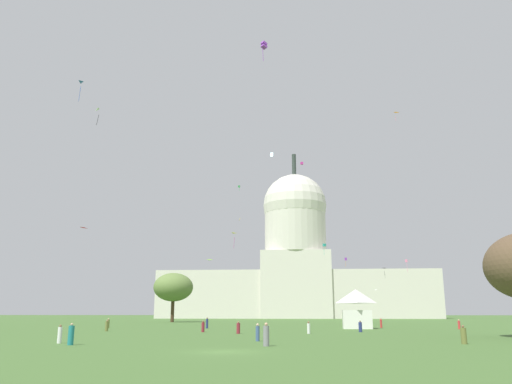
{
  "coord_description": "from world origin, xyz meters",
  "views": [
    {
      "loc": [
        5.04,
        -35.39,
        2.62
      ],
      "look_at": [
        -4.84,
        83.77,
        30.95
      ],
      "focal_mm": 35.58,
      "sensor_mm": 36.0,
      "label": 1
    }
  ],
  "objects_px": {
    "event_tent": "(356,309)",
    "person_maroon_near_tent": "(203,327)",
    "person_denim_mid_left": "(258,333)",
    "kite_violet_mid": "(346,260)",
    "kite_turquoise_mid": "(324,245)",
    "person_red_mid_right": "(381,323)",
    "kite_violet_high": "(264,45)",
    "person_maroon_deep_crowd": "(238,328)",
    "kite_gold_mid": "(240,219)",
    "kite_white_low": "(375,291)",
    "kite_pink_low": "(406,263)",
    "person_teal_mid_center": "(71,335)",
    "kite_cyan_high": "(272,155)",
    "person_grey_front_left": "(266,336)",
    "person_navy_aisle_center": "(360,327)",
    "kite_orange_high": "(395,115)",
    "person_white_near_tree_west": "(60,335)",
    "capitol_building": "(296,266)",
    "person_olive_edge_west": "(108,324)",
    "person_red_edge_east": "(459,325)",
    "kite_lime_mid": "(210,261)",
    "kite_yellow_mid": "(233,236)",
    "person_navy_lawn_far_left": "(207,323)",
    "kite_black_low": "(385,270)",
    "person_olive_lawn_far_right": "(464,336)",
    "tree_west_far": "(173,287)",
    "kite_magenta_high": "(302,163)",
    "kite_red_low": "(81,229)",
    "kite_white_high": "(99,111)",
    "person_olive_back_right": "(107,326)",
    "kite_blue_high": "(83,85)",
    "kite_green_high": "(239,187)"
  },
  "relations": [
    {
      "from": "kite_white_low",
      "to": "person_olive_back_right",
      "type": "bearing_deg",
      "value": -59.3
    },
    {
      "from": "capitol_building",
      "to": "tree_west_far",
      "type": "distance_m",
      "value": 88.92
    },
    {
      "from": "kite_gold_mid",
      "to": "kite_magenta_high",
      "type": "relative_size",
      "value": 0.82
    },
    {
      "from": "person_teal_mid_center",
      "to": "kite_magenta_high",
      "type": "distance_m",
      "value": 142.34
    },
    {
      "from": "kite_red_low",
      "to": "kite_white_high",
      "type": "height_order",
      "value": "kite_white_high"
    },
    {
      "from": "kite_orange_high",
      "to": "person_white_near_tree_west",
      "type": "bearing_deg",
      "value": 44.64
    },
    {
      "from": "person_white_near_tree_west",
      "to": "person_olive_edge_west",
      "type": "xyz_separation_m",
      "value": [
        -11.2,
        41.17,
        0.01
      ]
    },
    {
      "from": "person_denim_mid_left",
      "to": "kite_violet_mid",
      "type": "bearing_deg",
      "value": -149.8
    },
    {
      "from": "person_maroon_near_tent",
      "to": "kite_violet_mid",
      "type": "xyz_separation_m",
      "value": [
        29.77,
        114.54,
        20.08
      ]
    },
    {
      "from": "tree_west_far",
      "to": "person_navy_aisle_center",
      "type": "relative_size",
      "value": 8.58
    },
    {
      "from": "person_olive_back_right",
      "to": "kite_violet_mid",
      "type": "distance_m",
      "value": 122.29
    },
    {
      "from": "person_red_edge_east",
      "to": "kite_black_low",
      "type": "relative_size",
      "value": 0.49
    },
    {
      "from": "event_tent",
      "to": "kite_blue_high",
      "type": "height_order",
      "value": "kite_blue_high"
    },
    {
      "from": "kite_cyan_high",
      "to": "person_teal_mid_center",
      "type": "bearing_deg",
      "value": 133.73
    },
    {
      "from": "kite_lime_mid",
      "to": "kite_yellow_mid",
      "type": "relative_size",
      "value": 0.42
    },
    {
      "from": "event_tent",
      "to": "person_red_mid_right",
      "type": "bearing_deg",
      "value": 46.37
    },
    {
      "from": "kite_magenta_high",
      "to": "kite_white_high",
      "type": "height_order",
      "value": "kite_magenta_high"
    },
    {
      "from": "person_red_mid_right",
      "to": "person_olive_edge_west",
      "type": "bearing_deg",
      "value": 42.17
    },
    {
      "from": "person_red_edge_east",
      "to": "kite_white_low",
      "type": "bearing_deg",
      "value": -1.69
    },
    {
      "from": "event_tent",
      "to": "person_maroon_near_tent",
      "type": "relative_size",
      "value": 4.15
    },
    {
      "from": "person_red_edge_east",
      "to": "kite_yellow_mid",
      "type": "relative_size",
      "value": 0.39
    },
    {
      "from": "person_navy_aisle_center",
      "to": "kite_violet_high",
      "type": "height_order",
      "value": "kite_violet_high"
    },
    {
      "from": "kite_turquoise_mid",
      "to": "person_teal_mid_center",
      "type": "bearing_deg",
      "value": 45.72
    },
    {
      "from": "person_grey_front_left",
      "to": "kite_cyan_high",
      "type": "relative_size",
      "value": 1.54
    },
    {
      "from": "person_denim_mid_left",
      "to": "kite_white_low",
      "type": "xyz_separation_m",
      "value": [
        27.99,
        118.59,
        8.34
      ]
    },
    {
      "from": "kite_red_low",
      "to": "person_red_edge_east",
      "type": "bearing_deg",
      "value": 113.94
    },
    {
      "from": "person_denim_mid_left",
      "to": "person_red_edge_east",
      "type": "relative_size",
      "value": 1.06
    },
    {
      "from": "person_white_near_tree_west",
      "to": "kite_gold_mid",
      "type": "xyz_separation_m",
      "value": [
        0.57,
        128.56,
        33.23
      ]
    },
    {
      "from": "person_teal_mid_center",
      "to": "kite_violet_high",
      "type": "height_order",
      "value": "kite_violet_high"
    },
    {
      "from": "event_tent",
      "to": "kite_cyan_high",
      "type": "distance_m",
      "value": 53.11
    },
    {
      "from": "kite_violet_mid",
      "to": "kite_green_high",
      "type": "relative_size",
      "value": 1.49
    },
    {
      "from": "kite_pink_low",
      "to": "kite_orange_high",
      "type": "distance_m",
      "value": 52.1
    },
    {
      "from": "kite_pink_low",
      "to": "kite_cyan_high",
      "type": "relative_size",
      "value": 3.49
    },
    {
      "from": "person_maroon_deep_crowd",
      "to": "kite_gold_mid",
      "type": "height_order",
      "value": "kite_gold_mid"
    },
    {
      "from": "kite_violet_mid",
      "to": "kite_lime_mid",
      "type": "relative_size",
      "value": 2.02
    },
    {
      "from": "kite_red_low",
      "to": "kite_orange_high",
      "type": "bearing_deg",
      "value": 143.03
    },
    {
      "from": "person_olive_back_right",
      "to": "person_maroon_near_tent",
      "type": "bearing_deg",
      "value": -23.65
    },
    {
      "from": "person_red_mid_right",
      "to": "kite_orange_high",
      "type": "height_order",
      "value": "kite_orange_high"
    },
    {
      "from": "person_navy_lawn_far_left",
      "to": "person_maroon_deep_crowd",
      "type": "distance_m",
      "value": 21.57
    },
    {
      "from": "person_olive_lawn_far_right",
      "to": "kite_pink_low",
      "type": "distance_m",
      "value": 116.08
    },
    {
      "from": "kite_white_low",
      "to": "kite_pink_low",
      "type": "relative_size",
      "value": 0.32
    },
    {
      "from": "kite_cyan_high",
      "to": "capitol_building",
      "type": "bearing_deg",
      "value": -40.18
    },
    {
      "from": "kite_cyan_high",
      "to": "person_navy_aisle_center",
      "type": "bearing_deg",
      "value": 158.96
    },
    {
      "from": "person_red_edge_east",
      "to": "kite_blue_high",
      "type": "height_order",
      "value": "kite_blue_high"
    },
    {
      "from": "person_olive_lawn_far_right",
      "to": "kite_black_low",
      "type": "xyz_separation_m",
      "value": [
        15.18,
        129.3,
        15.65
      ]
    },
    {
      "from": "person_maroon_near_tent",
      "to": "person_maroon_deep_crowd",
      "type": "bearing_deg",
      "value": -24.56
    },
    {
      "from": "kite_black_low",
      "to": "person_olive_lawn_far_right",
      "type": "bearing_deg",
      "value": -99.21
    },
    {
      "from": "person_teal_mid_center",
      "to": "kite_turquoise_mid",
      "type": "xyz_separation_m",
      "value": [
        27.55,
        131.82,
        23.95
      ]
    },
    {
      "from": "person_red_mid_right",
      "to": "kite_violet_high",
      "type": "relative_size",
      "value": 0.49
    },
    {
      "from": "event_tent",
      "to": "kite_turquoise_mid",
      "type": "relative_size",
      "value": 1.61
    }
  ]
}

